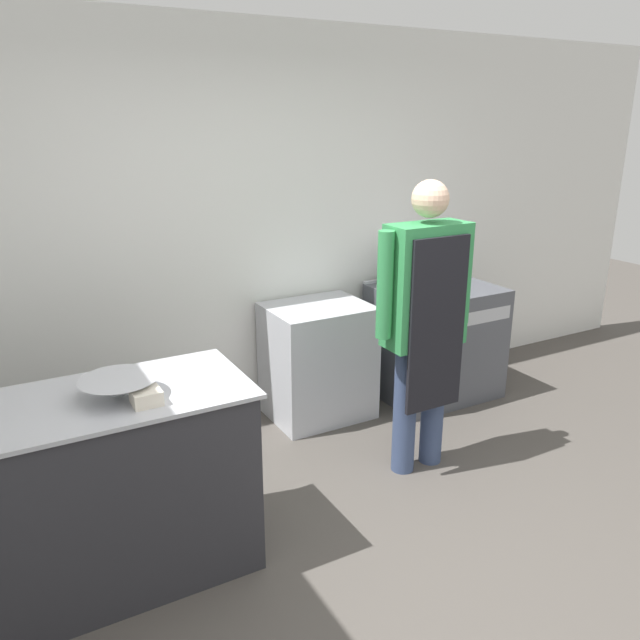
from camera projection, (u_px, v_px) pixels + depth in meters
name	position (u px, v px, depth m)	size (l,w,h in m)	color
ground_plane	(422.00, 595.00, 2.86)	(14.00, 14.00, 0.00)	#4C4742
wall_back	(234.00, 230.00, 4.25)	(8.00, 0.05, 2.70)	white
prep_counter	(104.00, 491.00, 2.84)	(1.36, 0.65, 0.92)	#2D2D33
stove	(434.00, 341.00, 4.84)	(0.88, 0.72, 0.88)	#4C4F56
fridge_unit	(318.00, 361.00, 4.48)	(0.70, 0.57, 0.83)	silver
person_cook	(425.00, 312.00, 3.61)	(0.66, 0.24, 1.77)	#38476B
mixing_bowl	(119.00, 388.00, 2.70)	(0.34, 0.34, 0.09)	#B2B5BC
plastic_tub	(146.00, 397.00, 2.64)	(0.12, 0.12, 0.06)	silver
stock_pot	(407.00, 267.00, 4.68)	(0.31, 0.31, 0.26)	#B2B5BC
sauce_pot	(446.00, 268.00, 4.86)	(0.16, 0.16, 0.16)	#B2B5BC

